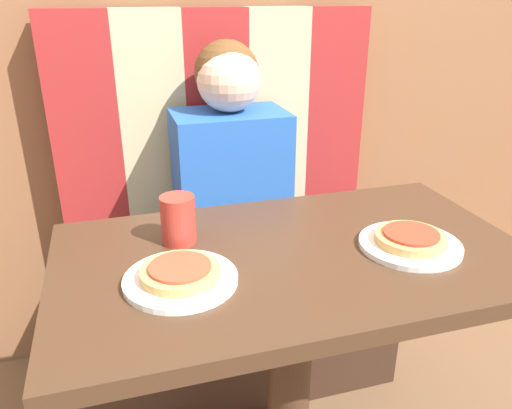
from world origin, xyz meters
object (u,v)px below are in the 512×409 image
pizza_right (411,238)px  drinking_cup (178,220)px  plate_left (181,279)px  pizza_left (180,272)px  person (230,159)px  plate_right (410,245)px

pizza_right → drinking_cup: size_ratio=1.41×
plate_left → pizza_left: (0.00, -0.00, 0.02)m
person → pizza_right: size_ratio=4.51×
plate_left → pizza_right: 0.48m
plate_left → pizza_left: pizza_left is taller
plate_left → pizza_right: (0.48, -0.00, 0.02)m
plate_right → drinking_cup: (-0.46, 0.16, 0.05)m
plate_left → drinking_cup: (0.02, 0.16, 0.05)m
person → pizza_left: bearing=-111.9°
person → plate_right: 0.65m
plate_left → drinking_cup: size_ratio=2.03×
person → pizza_right: person is taller
plate_left → plate_right: (0.48, 0.00, 0.00)m
person → plate_right: (0.24, -0.60, -0.02)m
plate_right → plate_left: bearing=180.0°
pizza_left → pizza_right: same height
person → plate_left: 0.65m
plate_left → person: bearing=68.1°
pizza_right → plate_right: bearing=14.0°
plate_right → pizza_left: size_ratio=1.44×
pizza_right → person: bearing=111.9°
plate_right → pizza_right: bearing=-166.0°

